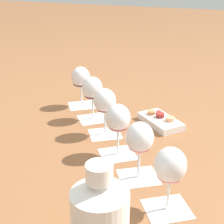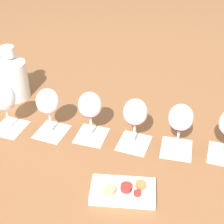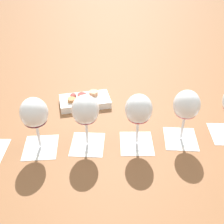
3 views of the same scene
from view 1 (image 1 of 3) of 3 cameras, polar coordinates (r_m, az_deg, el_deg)
ground_plane at (r=1.16m, az=-0.13°, el=-5.31°), size 8.00×8.00×0.00m
tasting_card_0 at (r=0.89m, az=9.13°, el=-15.60°), size 0.15×0.14×0.00m
tasting_card_1 at (r=0.99m, az=4.39°, el=-10.71°), size 0.15×0.14×0.00m
tasting_card_2 at (r=1.10m, az=0.95°, el=-7.01°), size 0.15×0.14×0.00m
tasting_card_3 at (r=1.22m, az=-1.17°, el=-3.65°), size 0.15×0.14×0.00m
tasting_card_4 at (r=1.34m, az=-3.16°, el=-1.11°), size 0.15×0.15×0.00m
tasting_card_5 at (r=1.47m, az=-5.04°, el=1.12°), size 0.15×0.14×0.00m
wine_glass_0 at (r=0.82m, az=9.64°, el=-9.24°), size 0.08×0.08×0.17m
wine_glass_1 at (r=0.93m, az=4.61°, el=-4.76°), size 0.08×0.08×0.17m
wine_glass_2 at (r=1.04m, az=0.99°, el=-1.48°), size 0.08×0.08×0.17m
wine_glass_3 at (r=1.17m, az=-1.21°, el=1.42°), size 0.08×0.08×0.17m
wine_glass_4 at (r=1.30m, az=-3.27°, el=3.57°), size 0.08×0.08×0.17m
wine_glass_5 at (r=1.43m, az=-5.21°, el=5.44°), size 0.08×0.08×0.17m
ceramic_vase at (r=0.72m, az=-2.01°, el=-16.91°), size 0.12×0.12×0.21m
snack_dish at (r=1.30m, az=8.05°, el=-1.45°), size 0.20×0.19×0.04m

